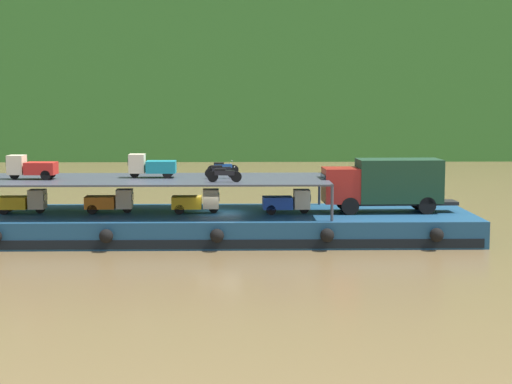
% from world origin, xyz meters
% --- Properties ---
extents(ground_plane, '(400.00, 400.00, 0.00)m').
position_xyz_m(ground_plane, '(0.00, 0.00, 0.00)').
color(ground_plane, brown).
extents(cargo_barge, '(29.35, 8.55, 1.50)m').
position_xyz_m(cargo_barge, '(0.00, -0.04, 0.75)').
color(cargo_barge, navy).
rests_on(cargo_barge, ground).
extents(covered_lorry, '(7.91, 2.48, 3.10)m').
position_xyz_m(covered_lorry, '(9.69, -0.00, 3.19)').
color(covered_lorry, maroon).
rests_on(covered_lorry, cargo_barge).
extents(cargo_rack, '(20.15, 7.14, 2.00)m').
position_xyz_m(cargo_rack, '(-3.80, 0.00, 3.44)').
color(cargo_rack, '#383D47').
rests_on(cargo_rack, cargo_barge).
extents(mini_truck_lower_stern, '(2.74, 1.20, 1.38)m').
position_xyz_m(mini_truck_lower_stern, '(-11.29, -0.07, 2.19)').
color(mini_truck_lower_stern, gold).
rests_on(mini_truck_lower_stern, cargo_barge).
extents(mini_truck_lower_aft, '(2.76, 1.24, 1.38)m').
position_xyz_m(mini_truck_lower_aft, '(-6.28, -0.03, 2.19)').
color(mini_truck_lower_aft, orange).
rests_on(mini_truck_lower_aft, cargo_barge).
extents(mini_truck_lower_mid, '(2.76, 1.23, 1.38)m').
position_xyz_m(mini_truck_lower_mid, '(-1.28, -0.15, 2.19)').
color(mini_truck_lower_mid, gold).
rests_on(mini_truck_lower_mid, cargo_barge).
extents(mini_truck_lower_fore, '(2.76, 1.24, 1.38)m').
position_xyz_m(mini_truck_lower_fore, '(3.96, -0.45, 2.19)').
color(mini_truck_lower_fore, '#1E47B7').
rests_on(mini_truck_lower_fore, cargo_barge).
extents(mini_truck_upper_stern, '(2.79, 1.29, 1.38)m').
position_xyz_m(mini_truck_upper_stern, '(-10.69, -0.28, 4.19)').
color(mini_truck_upper_stern, red).
rests_on(mini_truck_upper_stern, cargo_rack).
extents(mini_truck_upper_mid, '(2.74, 1.20, 1.38)m').
position_xyz_m(mini_truck_upper_mid, '(-3.92, 0.53, 4.19)').
color(mini_truck_upper_mid, teal).
rests_on(mini_truck_upper_mid, cargo_rack).
extents(motorcycle_upper_port, '(1.90, 0.55, 0.87)m').
position_xyz_m(motorcycle_upper_port, '(0.36, -2.14, 3.93)').
color(motorcycle_upper_port, black).
rests_on(motorcycle_upper_port, cargo_rack).
extents(motorcycle_upper_centre, '(1.90, 0.55, 0.87)m').
position_xyz_m(motorcycle_upper_centre, '(0.14, -0.00, 3.93)').
color(motorcycle_upper_centre, black).
rests_on(motorcycle_upper_centre, cargo_rack).
extents(motorcycle_upper_stbd, '(1.89, 0.55, 0.87)m').
position_xyz_m(motorcycle_upper_stbd, '(0.19, 2.14, 3.93)').
color(motorcycle_upper_stbd, black).
rests_on(motorcycle_upper_stbd, cargo_rack).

